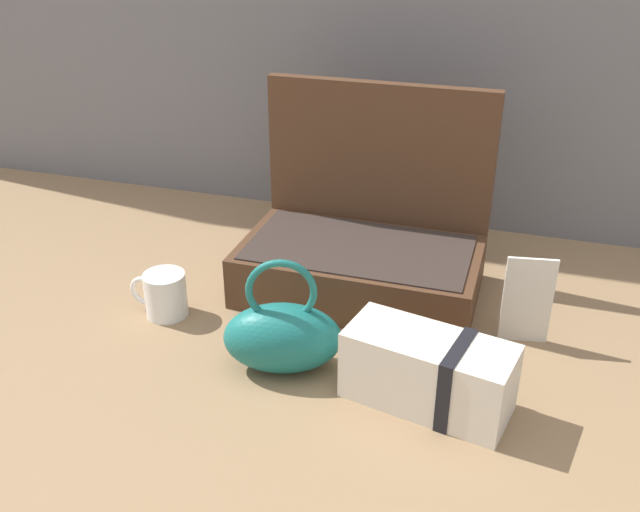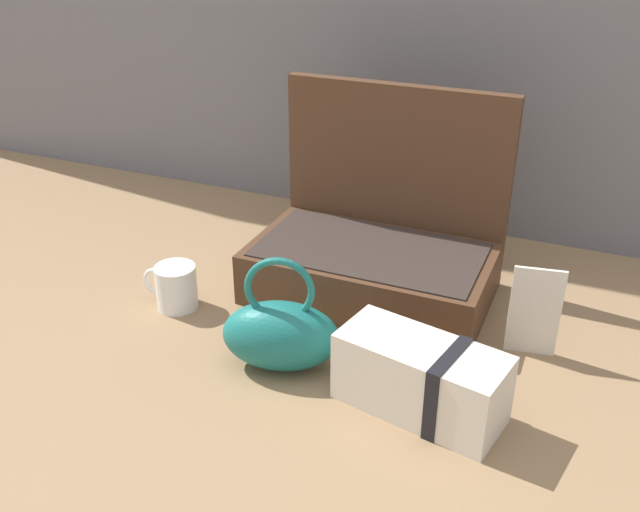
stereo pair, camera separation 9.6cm
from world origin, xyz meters
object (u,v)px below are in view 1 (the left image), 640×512
at_px(teal_pouch_handbag, 283,335).
at_px(open_suitcase, 364,245).
at_px(info_card_left, 527,300).
at_px(coffee_mug, 164,294).
at_px(cream_toiletry_bag, 430,372).

bearing_deg(teal_pouch_handbag, open_suitcase, 79.36).
relative_size(open_suitcase, info_card_left, 2.79).
relative_size(teal_pouch_handbag, coffee_mug, 1.92).
xyz_separation_m(coffee_mug, info_card_left, (0.61, 0.11, 0.04)).
relative_size(cream_toiletry_bag, info_card_left, 1.66).
height_order(teal_pouch_handbag, info_card_left, teal_pouch_handbag).
xyz_separation_m(open_suitcase, info_card_left, (0.30, -0.10, -0.01)).
height_order(cream_toiletry_bag, info_card_left, info_card_left).
distance_m(open_suitcase, teal_pouch_handbag, 0.30).
bearing_deg(teal_pouch_handbag, info_card_left, 28.58).
height_order(teal_pouch_handbag, coffee_mug, teal_pouch_handbag).
bearing_deg(open_suitcase, coffee_mug, -146.50).
xyz_separation_m(open_suitcase, coffee_mug, (-0.31, -0.20, -0.04)).
bearing_deg(cream_toiletry_bag, info_card_left, 59.91).
distance_m(teal_pouch_handbag, cream_toiletry_bag, 0.23).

